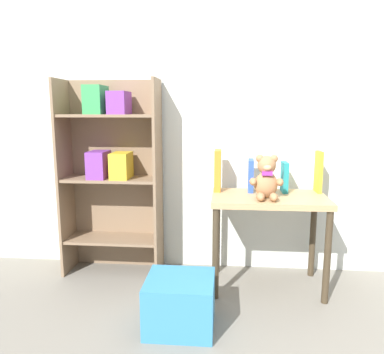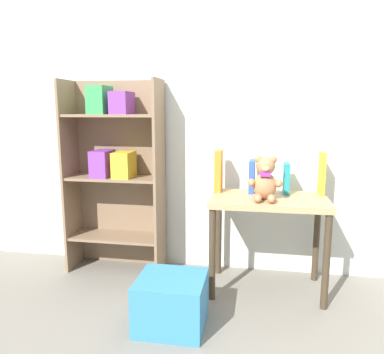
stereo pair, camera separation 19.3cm
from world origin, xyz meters
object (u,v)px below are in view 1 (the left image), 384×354
object	(u,v)px
bookshelf_side	(112,165)
display_table	(269,210)
teddy_bear	(266,179)
storage_bin	(180,303)
book_standing_yellow	(318,172)
book_standing_blue	(251,175)
book_standing_teal	(284,177)
book_standing_orange	(218,170)

from	to	relation	value
bookshelf_side	display_table	distance (m)	1.07
teddy_bear	storage_bin	size ratio (longest dim) A/B	0.75
display_table	book_standing_yellow	xyz separation A→B (m)	(0.32, 0.14, 0.22)
teddy_bear	book_standing_blue	bearing A→B (deg)	111.66
bookshelf_side	book_standing_blue	size ratio (longest dim) A/B	6.38
display_table	teddy_bear	bearing A→B (deg)	-112.30
teddy_bear	book_standing_teal	bearing A→B (deg)	54.59
display_table	book_standing_orange	size ratio (longest dim) A/B	2.63
display_table	book_standing_blue	bearing A→B (deg)	129.56
book_standing_teal	storage_bin	distance (m)	1.02
book_standing_teal	teddy_bear	bearing A→B (deg)	-125.87
book_standing_orange	storage_bin	size ratio (longest dim) A/B	0.77
book_standing_orange	book_standing_blue	bearing A→B (deg)	1.47
display_table	teddy_bear	world-z (taller)	teddy_bear
display_table	bookshelf_side	bearing A→B (deg)	170.65
teddy_bear	book_standing_teal	world-z (taller)	teddy_bear
book_standing_orange	book_standing_blue	xyz separation A→B (m)	(0.21, 0.00, -0.03)
display_table	storage_bin	distance (m)	0.79
book_standing_yellow	display_table	bearing A→B (deg)	-159.15
bookshelf_side	book_standing_teal	size ratio (longest dim) A/B	6.80
bookshelf_side	book_standing_yellow	world-z (taller)	bookshelf_side
book_standing_teal	book_standing_yellow	world-z (taller)	book_standing_yellow
teddy_bear	storage_bin	xyz separation A→B (m)	(-0.46, -0.43, -0.58)
bookshelf_side	display_table	bearing A→B (deg)	-9.35
book_standing_blue	storage_bin	bearing A→B (deg)	-119.11
display_table	teddy_bear	xyz separation A→B (m)	(-0.03, -0.07, 0.21)
book_standing_teal	storage_bin	size ratio (longest dim) A/B	0.56
book_standing_orange	book_standing_yellow	world-z (taller)	book_standing_orange
display_table	book_standing_teal	size ratio (longest dim) A/B	3.63
book_standing_yellow	bookshelf_side	bearing A→B (deg)	176.32
book_standing_teal	display_table	bearing A→B (deg)	-131.86
bookshelf_side	teddy_bear	bearing A→B (deg)	-13.35
book_standing_yellow	book_standing_teal	bearing A→B (deg)	-178.11
book_standing_blue	book_standing_teal	size ratio (longest dim) A/B	1.07
book_standing_orange	book_standing_blue	world-z (taller)	book_standing_orange
book_standing_teal	book_standing_orange	bearing A→B (deg)	178.87
bookshelf_side	display_table	size ratio (longest dim) A/B	1.87
book_standing_blue	book_standing_yellow	distance (m)	0.43
book_standing_blue	storage_bin	xyz separation A→B (m)	(-0.38, -0.63, -0.56)
bookshelf_side	book_standing_yellow	bearing A→B (deg)	-1.45
book_standing_blue	book_standing_yellow	size ratio (longest dim) A/B	0.78
book_standing_blue	display_table	bearing A→B (deg)	-48.11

